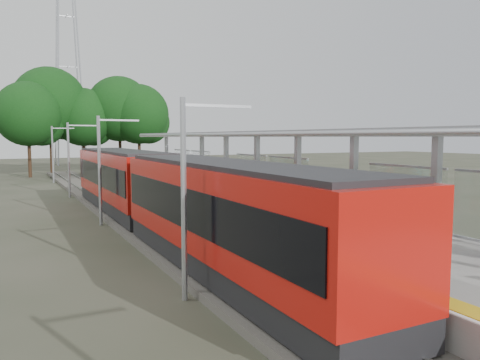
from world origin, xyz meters
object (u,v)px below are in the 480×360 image
object	(u,v)px
info_pillar_far	(263,192)
litter_bin	(245,189)
bench_mid	(251,189)
train	(160,191)
bench_far	(199,178)

from	to	relation	value
info_pillar_far	litter_bin	world-z (taller)	info_pillar_far
bench_mid	litter_bin	size ratio (longest dim) A/B	1.48
litter_bin	info_pillar_far	bearing A→B (deg)	-105.18
litter_bin	train	bearing A→B (deg)	-150.79
bench_far	train	bearing A→B (deg)	-125.78
bench_mid	bench_far	distance (m)	7.26
train	bench_far	world-z (taller)	train
bench_mid	info_pillar_far	xyz separation A→B (m)	(-1.36, -3.72, 0.29)
bench_mid	litter_bin	xyz separation A→B (m)	(-0.33, 0.09, -0.01)
bench_far	litter_bin	world-z (taller)	bench_far
bench_mid	train	bearing A→B (deg)	-164.88
train	litter_bin	size ratio (longest dim) A/B	28.61
bench_mid	info_pillar_far	distance (m)	3.97
bench_mid	litter_bin	world-z (taller)	litter_bin
train	bench_mid	bearing A→B (deg)	27.25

